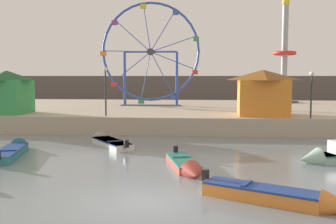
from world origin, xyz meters
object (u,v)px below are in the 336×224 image
(ferris_wheel_blue_frame, at_px, (151,54))
(drop_tower_steel_tower, at_px, (284,59))
(promenade_lamp_far, at_px, (312,87))
(carnival_booth_green_kiosk, at_px, (7,91))
(motorboat_teal_painted, at_px, (14,150))
(motorboat_white_red_stripe, at_px, (106,141))
(motorboat_orange_hull, at_px, (281,196))
(promenade_lamp_near, at_px, (105,84))
(carnival_booth_orange_canopy, at_px, (263,92))
(motorboat_faded_red, at_px, (186,166))

(ferris_wheel_blue_frame, relative_size, drop_tower_steel_tower, 0.90)
(drop_tower_steel_tower, distance_m, promenade_lamp_far, 17.37)
(ferris_wheel_blue_frame, height_order, carnival_booth_green_kiosk, ferris_wheel_blue_frame)
(carnival_booth_green_kiosk, bearing_deg, drop_tower_steel_tower, 32.64)
(motorboat_teal_painted, xyz_separation_m, drop_tower_steel_tower, (20.09, 25.19, 6.13))
(carnival_booth_green_kiosk, bearing_deg, ferris_wheel_blue_frame, 42.86)
(motorboat_white_red_stripe, relative_size, ferris_wheel_blue_frame, 0.45)
(motorboat_orange_hull, distance_m, drop_tower_steel_tower, 34.00)
(carnival_booth_green_kiosk, distance_m, promenade_lamp_near, 8.64)
(promenade_lamp_near, bearing_deg, motorboat_orange_hull, -57.81)
(carnival_booth_green_kiosk, bearing_deg, motorboat_orange_hull, -41.61)
(motorboat_orange_hull, xyz_separation_m, carnival_booth_orange_canopy, (2.04, 17.66, 2.90))
(motorboat_faded_red, xyz_separation_m, ferris_wheel_blue_frame, (-4.52, 22.14, 6.45))
(ferris_wheel_blue_frame, relative_size, promenade_lamp_far, 3.11)
(motorboat_white_red_stripe, relative_size, carnival_booth_orange_canopy, 1.12)
(promenade_lamp_far, bearing_deg, ferris_wheel_blue_frame, 140.04)
(carnival_booth_green_kiosk, bearing_deg, promenade_lamp_near, -7.16)
(motorboat_orange_hull, bearing_deg, motorboat_white_red_stripe, 155.06)
(motorboat_orange_hull, xyz_separation_m, drop_tower_steel_tower, (6.75, 32.77, 6.09))
(carnival_booth_green_kiosk, bearing_deg, promenade_lamp_far, -2.61)
(motorboat_faded_red, bearing_deg, motorboat_teal_painted, -121.86)
(motorboat_white_red_stripe, height_order, motorboat_orange_hull, motorboat_orange_hull)
(carnival_booth_orange_canopy, bearing_deg, promenade_lamp_far, -29.73)
(promenade_lamp_near, bearing_deg, motorboat_faded_red, -59.90)
(motorboat_faded_red, xyz_separation_m, motorboat_orange_hull, (3.47, -4.60, 0.08))
(motorboat_orange_hull, bearing_deg, motorboat_teal_painted, 176.83)
(ferris_wheel_blue_frame, bearing_deg, motorboat_orange_hull, -73.37)
(motorboat_faded_red, distance_m, drop_tower_steel_tower, 30.59)
(motorboat_orange_hull, distance_m, promenade_lamp_near, 19.29)
(motorboat_white_red_stripe, relative_size, motorboat_orange_hull, 0.94)
(motorboat_white_red_stripe, bearing_deg, motorboat_faded_red, -176.11)
(carnival_booth_green_kiosk, xyz_separation_m, promenade_lamp_far, (23.83, -1.63, 0.45))
(motorboat_orange_hull, relative_size, carnival_booth_green_kiosk, 1.39)
(drop_tower_steel_tower, xyz_separation_m, carnival_booth_orange_canopy, (-4.70, -15.10, -3.19))
(promenade_lamp_far, bearing_deg, carnival_booth_green_kiosk, 176.09)
(motorboat_faded_red, relative_size, promenade_lamp_near, 1.20)
(drop_tower_steel_tower, relative_size, promenade_lamp_far, 3.47)
(ferris_wheel_blue_frame, distance_m, carnival_booth_orange_canopy, 13.97)
(motorboat_faded_red, height_order, motorboat_orange_hull, motorboat_orange_hull)
(motorboat_teal_painted, distance_m, carnival_booth_green_kiosk, 11.46)
(motorboat_teal_painted, distance_m, drop_tower_steel_tower, 32.80)
(motorboat_orange_hull, xyz_separation_m, ferris_wheel_blue_frame, (-7.99, 26.75, 6.37))
(motorboat_orange_hull, bearing_deg, carnival_booth_green_kiosk, 163.49)
(carnival_booth_green_kiosk, height_order, promenade_lamp_near, promenade_lamp_near)
(motorboat_teal_painted, height_order, carnival_booth_green_kiosk, carnival_booth_green_kiosk)
(motorboat_white_red_stripe, distance_m, drop_tower_steel_tower, 27.40)
(motorboat_white_red_stripe, bearing_deg, promenade_lamp_far, -107.98)
(carnival_booth_orange_canopy, relative_size, carnival_booth_green_kiosk, 1.16)
(promenade_lamp_near, bearing_deg, promenade_lamp_far, -1.34)
(motorboat_white_red_stripe, bearing_deg, drop_tower_steel_tower, -71.77)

